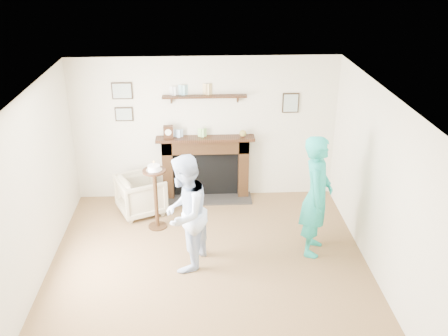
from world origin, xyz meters
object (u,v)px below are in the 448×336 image
(man, at_px, (187,265))
(woman, at_px, (312,250))
(pedestal_table, at_px, (155,187))
(armchair, at_px, (142,212))

(man, bearing_deg, woman, 117.40)
(man, distance_m, woman, 1.88)
(man, height_order, pedestal_table, pedestal_table)
(woman, xyz_separation_m, pedestal_table, (-2.34, 0.78, 0.71))
(armchair, relative_size, man, 0.44)
(pedestal_table, bearing_deg, woman, -18.45)
(armchair, height_order, man, man)
(armchair, bearing_deg, woman, -139.85)
(man, bearing_deg, armchair, -135.08)
(pedestal_table, bearing_deg, man, -65.66)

